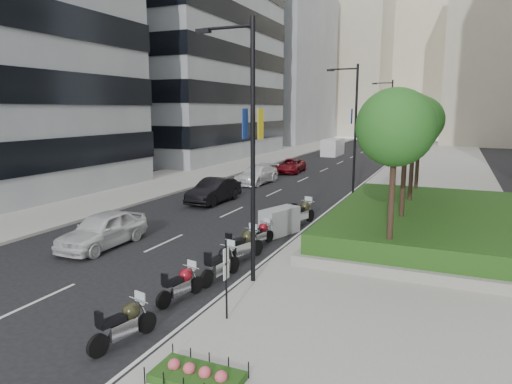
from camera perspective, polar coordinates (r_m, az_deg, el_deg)
The scene contains 31 objects.
ground at distance 17.68m, azimuth -14.80°, elevation -10.15°, with size 160.00×160.00×0.00m, color black.
sidewalk_right at distance 43.34m, azimuth 21.33°, elevation 1.65°, with size 10.00×100.00×0.15m, color #9E9B93.
sidewalk_left at distance 48.79m, azimuth -4.12°, elevation 3.23°, with size 8.00×100.00×0.15m, color #9E9B93.
lane_edge at distance 43.85m, azimuth 14.40°, elevation 2.04°, with size 0.12×100.00×0.01m, color silver.
lane_centre at distance 44.95m, azimuth 7.84°, elevation 2.46°, with size 0.12×100.00×0.01m, color silver.
building_grey_far at distance 90.22m, azimuth 0.94°, elevation 16.00°, with size 22.00×26.00×30.00m, color gray.
building_cream_left at distance 116.94m, azimuth 9.65°, elevation 15.55°, with size 26.00×24.00×34.00m, color #B7AD93.
building_cream_centre at distance 133.79m, azimuth 20.49°, elevation 15.24°, with size 30.00×24.00×38.00m, color #B7AD93.
planter at distance 23.61m, azimuth 21.71°, elevation -4.48°, with size 10.00×14.00×0.40m, color gray.
hedge at distance 23.47m, azimuth 21.81°, elevation -3.06°, with size 9.40×13.40×0.80m, color #123F13.
flower_bed at distance 10.95m, azimuth -7.37°, elevation -21.95°, with size 2.00×1.00×0.20m, color #123F13.
tree_0 at distance 17.03m, azimuth 17.03°, elevation 7.66°, with size 2.80×2.80×6.30m.
tree_1 at distance 21.00m, azimuth 18.32°, elevation 8.01°, with size 2.80×2.80×6.30m.
tree_2 at distance 24.99m, azimuth 19.19°, elevation 8.25°, with size 2.80×2.80×6.30m.
tree_3 at distance 28.97m, azimuth 19.83°, elevation 8.42°, with size 2.80×2.80×6.30m.
lamp_post_0 at distance 15.30m, azimuth -0.93°, elevation 6.51°, with size 2.34×0.45×9.00m.
lamp_post_1 at distance 31.55m, azimuth 12.06°, elevation 8.26°, with size 2.34×0.45×9.00m.
lamp_post_2 at distance 49.32m, azimuth 16.32°, elevation 8.74°, with size 2.34×0.45×9.00m.
parking_sign at distance 13.12m, azimuth -3.74°, elevation -10.35°, with size 0.06×0.32×2.50m.
motorcycle_0 at distance 12.85m, azimuth -16.12°, elevation -15.49°, with size 0.77×2.13×1.07m.
motorcycle_1 at distance 15.12m, azimuth -9.34°, elevation -11.31°, with size 0.70×2.03×1.02m.
motorcycle_2 at distance 16.64m, azimuth -4.37°, elevation -8.89°, with size 0.77×2.30×1.15m.
motorcycle_3 at distance 18.64m, azimuth -1.61°, elevation -6.63°, with size 1.01×2.35×1.21m.
motorcycle_4 at distance 20.61m, azimuth 0.55°, elevation -5.29°, with size 0.74×1.98×1.00m.
motorcycle_5 at distance 22.38m, azimuth 2.97°, elevation -3.71°, with size 1.55×2.34×1.32m.
motorcycle_6 at distance 24.38m, azimuth 5.84°, elevation -2.60°, with size 0.87×2.42×1.22m.
car_a at distance 21.52m, azimuth -18.61°, elevation -4.47°, with size 1.86×4.63×1.58m, color silver.
car_b at distance 30.14m, azimuth -5.29°, elevation 0.17°, with size 1.67×4.79×1.58m, color black.
car_c at distance 37.67m, azimuth 0.08°, elevation 2.19°, with size 2.09×5.15×1.49m, color white.
car_d at distance 44.44m, azimuth 4.34°, elevation 3.29°, with size 2.19×4.76×1.32m, color maroon.
delivery_van at distance 61.36m, azimuth 9.53°, elevation 5.46°, with size 2.01×5.22×2.19m.
Camera 1 is at (10.45, -12.90, 6.08)m, focal length 32.00 mm.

